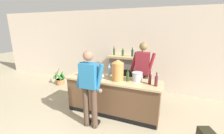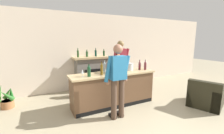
# 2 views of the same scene
# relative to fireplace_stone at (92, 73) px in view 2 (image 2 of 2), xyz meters

# --- Properties ---
(wall_back_panel) EXTENTS (12.00, 0.07, 2.75)m
(wall_back_panel) POSITION_rel_fireplace_stone_xyz_m (0.04, 0.26, 0.75)
(wall_back_panel) COLOR beige
(wall_back_panel) RESTS_ON ground_plane
(bar_counter) EXTENTS (2.38, 0.64, 0.92)m
(bar_counter) POSITION_rel_fireplace_stone_xyz_m (0.08, -1.57, -0.16)
(bar_counter) COLOR brown
(bar_counter) RESTS_ON ground_plane
(fireplace_stone) EXTENTS (1.30, 0.52, 1.53)m
(fireplace_stone) POSITION_rel_fireplace_stone_xyz_m (0.00, 0.00, 0.00)
(fireplace_stone) COLOR slate
(fireplace_stone) RESTS_ON ground_plane
(armchair_black) EXTENTS (1.10, 1.04, 0.76)m
(armchair_black) POSITION_rel_fireplace_stone_xyz_m (2.30, -2.79, -0.36)
(armchair_black) COLOR black
(armchair_black) RESTS_ON ground_plane
(potted_plant_corner) EXTENTS (0.44, 0.44, 0.66)m
(potted_plant_corner) POSITION_rel_fireplace_stone_xyz_m (-2.55, -0.46, -0.37)
(potted_plant_corner) COLOR #9D653C
(potted_plant_corner) RESTS_ON ground_plane
(person_customer) EXTENTS (0.66, 0.31, 1.71)m
(person_customer) POSITION_rel_fireplace_stone_xyz_m (-0.17, -2.26, 0.33)
(person_customer) COLOR #4D382B
(person_customer) RESTS_ON ground_plane
(person_bartender) EXTENTS (0.66, 0.31, 1.78)m
(person_bartender) POSITION_rel_fireplace_stone_xyz_m (0.68, -0.92, 0.37)
(person_bartender) COLOR #4E4230
(person_bartender) RESTS_ON ground_plane
(copper_dispenser) EXTENTS (0.29, 0.32, 0.51)m
(copper_dispenser) POSITION_rel_fireplace_stone_xyz_m (0.22, -1.59, 0.56)
(copper_dispenser) COLOR #CE8143
(copper_dispenser) RESTS_ON bar_counter
(ice_bucket_steel) EXTENTS (0.25, 0.25, 0.21)m
(ice_bucket_steel) POSITION_rel_fireplace_stone_xyz_m (0.66, -1.46, 0.41)
(ice_bucket_steel) COLOR silver
(ice_bucket_steel) RESTS_ON bar_counter
(wine_bottle_cabernet_heavy) EXTENTS (0.07, 0.07, 0.34)m
(wine_bottle_cabernet_heavy) POSITION_rel_fireplace_stone_xyz_m (-0.09, -1.37, 0.45)
(wine_bottle_cabernet_heavy) COLOR #9DB5C2
(wine_bottle_cabernet_heavy) RESTS_ON bar_counter
(wine_bottle_burgundy_dark) EXTENTS (0.07, 0.07, 0.30)m
(wine_bottle_burgundy_dark) POSITION_rel_fireplace_stone_xyz_m (1.11, -1.64, 0.44)
(wine_bottle_burgundy_dark) COLOR #572128
(wine_bottle_burgundy_dark) RESTS_ON bar_counter
(wine_bottle_rose_blush) EXTENTS (0.07, 0.07, 0.30)m
(wine_bottle_rose_blush) POSITION_rel_fireplace_stone_xyz_m (0.97, -1.55, 0.43)
(wine_bottle_rose_blush) COLOR #4F151C
(wine_bottle_rose_blush) RESTS_ON bar_counter
(wine_bottle_riesling_slim) EXTENTS (0.07, 0.07, 0.30)m
(wine_bottle_riesling_slim) POSITION_rel_fireplace_stone_xyz_m (0.46, -1.57, 0.43)
(wine_bottle_riesling_slim) COLOR #25411F
(wine_bottle_riesling_slim) RESTS_ON bar_counter
(wine_bottle_port_short) EXTENTS (0.08, 0.08, 0.31)m
(wine_bottle_port_short) POSITION_rel_fireplace_stone_xyz_m (-0.65, -1.68, 0.44)
(wine_bottle_port_short) COLOR #194527
(wine_bottle_port_short) RESTS_ON bar_counter
(wine_bottle_merlot_tall) EXTENTS (0.06, 0.06, 0.35)m
(wine_bottle_merlot_tall) POSITION_rel_fireplace_stone_xyz_m (-0.30, -1.65, 0.45)
(wine_bottle_merlot_tall) COLOR brown
(wine_bottle_merlot_tall) RESTS_ON bar_counter
(wine_glass_back_row) EXTENTS (0.07, 0.07, 0.16)m
(wine_glass_back_row) POSITION_rel_fireplace_stone_xyz_m (-0.24, -1.77, 0.42)
(wine_glass_back_row) COLOR silver
(wine_glass_back_row) RESTS_ON bar_counter
(wine_glass_mid_counter) EXTENTS (0.07, 0.07, 0.15)m
(wine_glass_mid_counter) POSITION_rel_fireplace_stone_xyz_m (-0.12, -1.70, 0.41)
(wine_glass_mid_counter) COLOR silver
(wine_glass_mid_counter) RESTS_ON bar_counter
(wine_glass_front_left) EXTENTS (0.08, 0.08, 0.18)m
(wine_glass_front_left) POSITION_rel_fireplace_stone_xyz_m (-0.80, -1.65, 0.43)
(wine_glass_front_left) COLOR silver
(wine_glass_front_left) RESTS_ON bar_counter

